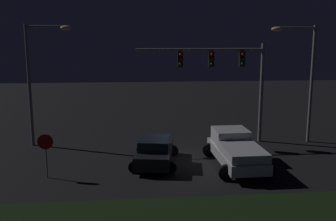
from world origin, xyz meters
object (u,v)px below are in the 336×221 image
car_sedan (155,151)px  street_lamp_right (303,69)px  stop_sign (46,147)px  traffic_signal_gantry (226,68)px  street_lamp_left (38,69)px  pickup_truck (235,148)px

car_sedan → street_lamp_right: size_ratio=0.61×
street_lamp_right → stop_sign: size_ratio=3.42×
traffic_signal_gantry → street_lamp_left: street_lamp_left is taller
car_sedan → traffic_signal_gantry: traffic_signal_gantry is taller
car_sedan → pickup_truck: bearing=-90.2°
pickup_truck → street_lamp_right: 8.08m
pickup_truck → stop_sign: (-9.73, -0.96, 0.56)m
stop_sign → street_lamp_left: bearing=104.3°
street_lamp_right → stop_sign: (-15.27, -5.38, -3.32)m
pickup_truck → street_lamp_right: (5.53, 4.43, 3.88)m
street_lamp_right → stop_sign: 16.52m
pickup_truck → traffic_signal_gantry: (0.53, 4.80, 3.90)m
street_lamp_left → stop_sign: bearing=-75.7°
pickup_truck → traffic_signal_gantry: size_ratio=0.65×
street_lamp_left → car_sedan: bearing=-33.0°
car_sedan → traffic_signal_gantry: bearing=-40.9°
traffic_signal_gantry → street_lamp_right: size_ratio=1.09×
street_lamp_left → pickup_truck: bearing=-24.8°
street_lamp_left → street_lamp_right: size_ratio=1.01×
traffic_signal_gantry → street_lamp_left: size_ratio=1.08×
pickup_truck → car_sedan: bearing=80.3°
car_sedan → street_lamp_left: 9.33m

